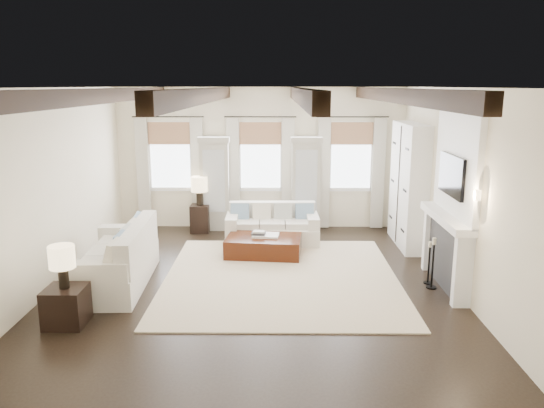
{
  "coord_description": "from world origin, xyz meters",
  "views": [
    {
      "loc": [
        0.38,
        -8.25,
        3.24
      ],
      "look_at": [
        0.29,
        1.03,
        1.15
      ],
      "focal_mm": 35.0,
      "sensor_mm": 36.0,
      "label": 1
    }
  ],
  "objects_px": {
    "side_table_front": "(66,306)",
    "side_table_back": "(200,218)",
    "ottoman": "(264,246)",
    "sofa_back": "(272,227)",
    "sofa_left": "(119,261)"
  },
  "relations": [
    {
      "from": "sofa_left",
      "to": "side_table_front",
      "type": "relative_size",
      "value": 4.45
    },
    {
      "from": "side_table_front",
      "to": "side_table_back",
      "type": "xyz_separation_m",
      "value": [
        1.17,
        4.76,
        0.04
      ]
    },
    {
      "from": "sofa_back",
      "to": "side_table_front",
      "type": "distance_m",
      "value": 4.84
    },
    {
      "from": "sofa_left",
      "to": "ottoman",
      "type": "relative_size",
      "value": 1.66
    },
    {
      "from": "sofa_back",
      "to": "ottoman",
      "type": "distance_m",
      "value": 0.91
    },
    {
      "from": "sofa_left",
      "to": "side_table_front",
      "type": "height_order",
      "value": "sofa_left"
    },
    {
      "from": "sofa_left",
      "to": "ottoman",
      "type": "distance_m",
      "value": 2.82
    },
    {
      "from": "ottoman",
      "to": "side_table_back",
      "type": "xyz_separation_m",
      "value": [
        -1.47,
        1.71,
        0.12
      ]
    },
    {
      "from": "side_table_back",
      "to": "side_table_front",
      "type": "bearing_deg",
      "value": -103.82
    },
    {
      "from": "ottoman",
      "to": "side_table_front",
      "type": "relative_size",
      "value": 2.67
    },
    {
      "from": "sofa_back",
      "to": "side_table_back",
      "type": "distance_m",
      "value": 1.83
    },
    {
      "from": "sofa_left",
      "to": "side_table_front",
      "type": "xyz_separation_m",
      "value": [
        -0.28,
        -1.53,
        -0.14
      ]
    },
    {
      "from": "sofa_left",
      "to": "side_table_back",
      "type": "bearing_deg",
      "value": 74.67
    },
    {
      "from": "ottoman",
      "to": "side_table_front",
      "type": "distance_m",
      "value": 4.04
    },
    {
      "from": "side_table_front",
      "to": "sofa_back",
      "type": "bearing_deg",
      "value": 54.59
    }
  ]
}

